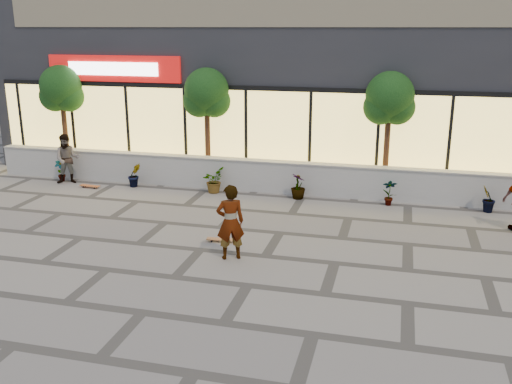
% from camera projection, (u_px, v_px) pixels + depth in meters
% --- Properties ---
extents(ground, '(80.00, 80.00, 0.00)m').
position_uv_depth(ground, '(248.00, 285.00, 11.97)').
color(ground, gray).
rests_on(ground, ground).
extents(planter_wall, '(22.00, 0.42, 1.04)m').
position_uv_depth(planter_wall, '(304.00, 178.00, 18.33)').
color(planter_wall, beige).
rests_on(planter_wall, ground).
extents(retail_building, '(24.00, 9.17, 8.50)m').
position_uv_depth(retail_building, '(330.00, 52.00, 22.38)').
color(retail_building, '#26272B').
rests_on(retail_building, ground).
extents(shrub_a, '(0.43, 0.29, 0.81)m').
position_uv_depth(shrub_a, '(61.00, 170.00, 19.87)').
color(shrub_a, '#103411').
rests_on(shrub_a, ground).
extents(shrub_b, '(0.57, 0.57, 0.81)m').
position_uv_depth(shrub_b, '(134.00, 175.00, 19.21)').
color(shrub_b, '#103411').
rests_on(shrub_b, ground).
extents(shrub_c, '(0.68, 0.77, 0.81)m').
position_uv_depth(shrub_c, '(213.00, 180.00, 18.54)').
color(shrub_c, '#103411').
rests_on(shrub_c, ground).
extents(shrub_d, '(0.64, 0.64, 0.81)m').
position_uv_depth(shrub_d, '(298.00, 186.00, 17.87)').
color(shrub_d, '#103411').
rests_on(shrub_d, ground).
extents(shrub_e, '(0.46, 0.35, 0.81)m').
position_uv_depth(shrub_e, '(389.00, 192.00, 17.21)').
color(shrub_e, '#103411').
rests_on(shrub_e, ground).
extents(shrub_f, '(0.55, 0.57, 0.81)m').
position_uv_depth(shrub_f, '(488.00, 199.00, 16.54)').
color(shrub_f, '#103411').
rests_on(shrub_f, ground).
extents(tree_west, '(1.60, 1.50, 3.92)m').
position_uv_depth(tree_west, '(61.00, 91.00, 20.43)').
color(tree_west, '#4B281A').
rests_on(tree_west, ground).
extents(tree_midwest, '(1.60, 1.50, 3.92)m').
position_uv_depth(tree_midwest, '(207.00, 96.00, 19.12)').
color(tree_midwest, '#4B281A').
rests_on(tree_midwest, ground).
extents(tree_mideast, '(1.60, 1.50, 3.92)m').
position_uv_depth(tree_mideast, '(390.00, 101.00, 17.69)').
color(tree_mideast, '#4B281A').
rests_on(tree_mideast, ground).
extents(skater_center, '(0.77, 0.67, 1.79)m').
position_uv_depth(skater_center, '(230.00, 222.00, 13.13)').
color(skater_center, silver).
rests_on(skater_center, ground).
extents(skater_left, '(1.03, 0.93, 1.71)m').
position_uv_depth(skater_left, '(67.00, 159.00, 19.51)').
color(skater_left, '#9C8F65').
rests_on(skater_left, ground).
extents(skateboard_center, '(0.71, 0.24, 0.08)m').
position_uv_depth(skateboard_center, '(220.00, 239.00, 14.35)').
color(skateboard_center, '#A06234').
rests_on(skateboard_center, ground).
extents(skateboard_left, '(0.73, 0.25, 0.09)m').
position_uv_depth(skateboard_left, '(90.00, 186.00, 19.14)').
color(skateboard_left, '#BE5923').
rests_on(skateboard_left, ground).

